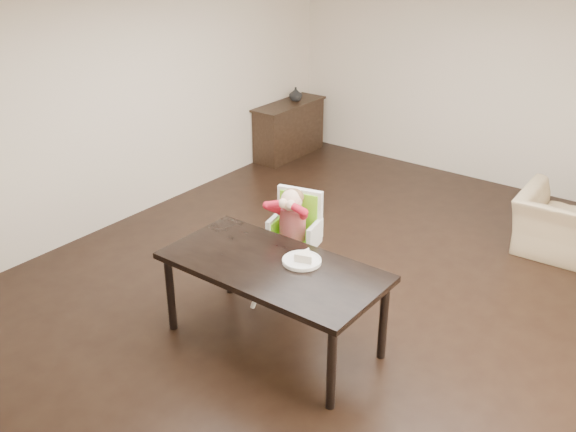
% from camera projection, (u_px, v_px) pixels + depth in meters
% --- Properties ---
extents(ground, '(7.00, 7.00, 0.00)m').
position_uv_depth(ground, '(351.00, 292.00, 6.12)').
color(ground, black).
rests_on(ground, ground).
extents(room_walls, '(6.02, 7.02, 2.71)m').
position_uv_depth(room_walls, '(360.00, 101.00, 5.32)').
color(room_walls, beige).
rests_on(room_walls, ground).
extents(dining_table, '(1.80, 0.90, 0.75)m').
position_uv_depth(dining_table, '(273.00, 273.00, 5.12)').
color(dining_table, black).
rests_on(dining_table, ground).
extents(high_chair, '(0.56, 0.56, 1.12)m').
position_uv_depth(high_chair, '(294.00, 222.00, 5.68)').
color(high_chair, white).
rests_on(high_chair, ground).
extents(plate, '(0.36, 0.36, 0.09)m').
position_uv_depth(plate, '(303.00, 259.00, 5.10)').
color(plate, white).
rests_on(plate, dining_table).
extents(armchair, '(1.05, 0.71, 0.89)m').
position_uv_depth(armchair, '(571.00, 216.00, 6.60)').
color(armchair, tan).
rests_on(armchair, ground).
extents(sideboard, '(0.44, 1.26, 0.79)m').
position_uv_depth(sideboard, '(289.00, 129.00, 9.41)').
color(sideboard, black).
rests_on(sideboard, ground).
extents(vase, '(0.19, 0.20, 0.19)m').
position_uv_depth(vase, '(296.00, 94.00, 9.32)').
color(vase, '#99999E').
rests_on(vase, sideboard).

